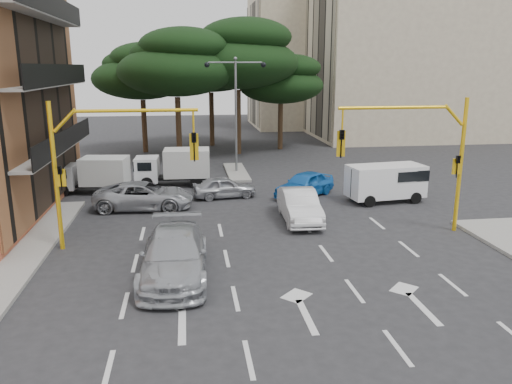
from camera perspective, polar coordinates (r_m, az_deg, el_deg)
ground at (r=19.93m, az=2.40°, el=-7.29°), size 120.00×120.00×0.00m
median_strip at (r=35.16m, az=-2.25°, el=2.30°), size 1.40×6.00×0.15m
apartment_beige_near at (r=55.44m, az=17.64°, el=15.65°), size 20.20×12.15×18.70m
apartment_beige_far at (r=64.36m, az=7.01°, el=14.99°), size 16.20×12.15×16.70m
pine_left_near at (r=40.21m, az=-9.02°, el=14.44°), size 9.15×9.15×10.23m
pine_center at (r=42.44m, az=-2.00°, el=15.51°), size 9.98×9.98×11.16m
pine_left_far at (r=44.34m, az=-12.89°, el=13.32°), size 8.32×8.32×9.30m
pine_right at (r=45.01m, az=2.95°, el=12.77°), size 7.49×7.49×8.37m
pine_back at (r=47.26m, az=-5.14°, el=14.48°), size 9.15×9.15×10.23m
signal_mast_right at (r=22.91m, az=18.64°, el=4.88°), size 5.79×0.37×6.00m
signal_mast_left at (r=20.80m, az=-17.34°, el=4.10°), size 5.79×0.37×6.00m
street_lamp_center at (r=34.46m, az=-2.34°, el=11.05°), size 4.16×0.36×7.77m
car_white_hatch at (r=24.21m, az=4.99°, el=-1.55°), size 1.77×4.63×1.51m
car_blue_compact at (r=28.78m, az=5.58°, el=0.88°), size 4.26×4.03×1.43m
car_silver_wagon at (r=17.99m, az=-9.34°, el=-7.09°), size 2.51×5.73×1.64m
car_silver_cross_a at (r=26.77m, az=-12.67°, el=-0.41°), size 5.32×2.83×1.42m
car_silver_cross_b at (r=28.47m, az=-3.67°, el=0.57°), size 3.75×1.89×1.22m
van_white at (r=28.44m, az=14.58°, el=1.00°), size 4.35×2.37×2.08m
box_truck_a at (r=30.91m, az=-18.25°, el=1.83°), size 4.55×2.37×2.14m
box_truck_b at (r=31.66m, az=-9.40°, el=2.79°), size 4.76×2.16×2.30m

